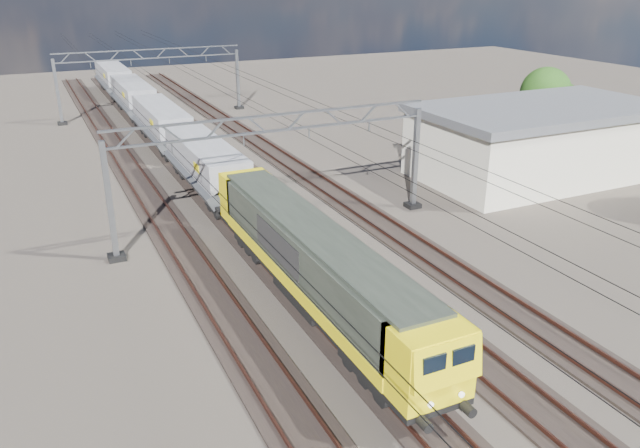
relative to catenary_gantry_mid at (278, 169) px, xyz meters
name	(u,v)px	position (x,y,z in m)	size (l,w,h in m)	color
ground	(307,256)	(0.00, -4.00, -3.91)	(160.00, 160.00, 0.00)	#2A251F
track_outer_west	(200,276)	(-6.00, -4.00, -3.83)	(2.60, 140.00, 0.30)	black
track_loco	(273,261)	(-2.00, -4.00, -3.83)	(2.60, 140.00, 0.30)	black
track_inner_east	(339,248)	(2.00, -4.00, -3.83)	(2.60, 140.00, 0.30)	black
track_outer_east	(400,236)	(6.00, -4.00, -3.83)	(2.60, 140.00, 0.30)	black
catenary_gantry_mid	(278,169)	(0.00, 0.00, 0.00)	(19.90, 0.90, 7.11)	gray
catenary_gantry_far	(152,80)	(0.00, 36.00, 0.00)	(19.90, 0.90, 7.11)	gray
overhead_wires	(253,123)	(0.00, 4.00, 1.84)	(12.03, 140.00, 0.53)	black
locomotive	(313,260)	(-2.00, -9.13, -1.58)	(2.76, 21.10, 3.62)	black
hopper_wagon_lead	(206,163)	(-2.00, 8.57, -1.67)	(3.38, 13.00, 3.25)	black
hopper_wagon_mid	(162,122)	(-2.00, 22.77, -1.67)	(3.38, 13.00, 3.25)	black
hopper_wagon_third	(133,96)	(-2.00, 36.97, -1.67)	(3.38, 13.00, 3.25)	black
hopper_wagon_fourth	(113,77)	(-2.00, 51.17, -1.67)	(3.38, 13.00, 3.25)	black
industrial_shed	(540,140)	(22.00, 2.00, -1.18)	(18.60, 10.60, 5.40)	silver
tree_far	(550,94)	(30.32, 9.79, 0.36)	(5.04, 4.64, 6.71)	#382919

